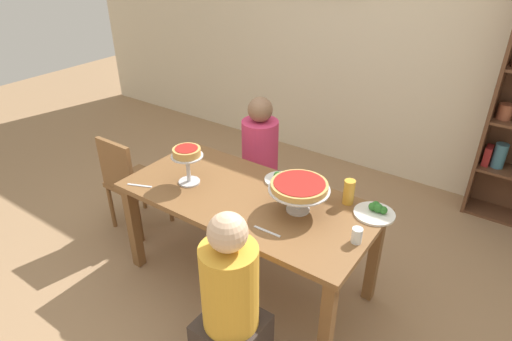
% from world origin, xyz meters
% --- Properties ---
extents(ground_plane, '(12.00, 12.00, 0.00)m').
position_xyz_m(ground_plane, '(0.00, 0.00, 0.00)').
color(ground_plane, '#9E7A56').
extents(rear_partition, '(8.00, 0.12, 2.80)m').
position_xyz_m(rear_partition, '(0.00, 2.20, 1.40)').
color(rear_partition, beige).
rests_on(rear_partition, ground_plane).
extents(dining_table, '(1.71, 0.82, 0.74)m').
position_xyz_m(dining_table, '(0.00, 0.00, 0.65)').
color(dining_table, brown).
rests_on(dining_table, ground_plane).
extents(diner_far_left, '(0.34, 0.34, 1.15)m').
position_xyz_m(diner_far_left, '(-0.37, 0.68, 0.49)').
color(diner_far_left, '#382D28').
rests_on(diner_far_left, ground_plane).
extents(diner_near_right, '(0.34, 0.34, 1.15)m').
position_xyz_m(diner_near_right, '(0.39, -0.69, 0.49)').
color(diner_near_right, '#382D28').
rests_on(diner_near_right, ground_plane).
extents(chair_head_west, '(0.40, 0.40, 0.87)m').
position_xyz_m(chair_head_west, '(-1.17, -0.04, 0.49)').
color(chair_head_west, brown).
rests_on(chair_head_west, ground_plane).
extents(deep_dish_pizza_stand, '(0.38, 0.38, 0.20)m').
position_xyz_m(deep_dish_pizza_stand, '(0.36, 0.05, 0.91)').
color(deep_dish_pizza_stand, silver).
rests_on(deep_dish_pizza_stand, dining_table).
extents(personal_pizza_stand, '(0.22, 0.22, 0.27)m').
position_xyz_m(personal_pizza_stand, '(-0.44, -0.09, 0.95)').
color(personal_pizza_stand, silver).
rests_on(personal_pizza_stand, dining_table).
extents(salad_plate_near_diner, '(0.23, 0.23, 0.07)m').
position_xyz_m(salad_plate_near_diner, '(0.07, 0.29, 0.76)').
color(salad_plate_near_diner, white).
rests_on(salad_plate_near_diner, dining_table).
extents(salad_plate_far_diner, '(0.26, 0.26, 0.07)m').
position_xyz_m(salad_plate_far_diner, '(0.77, 0.29, 0.76)').
color(salad_plate_far_diner, white).
rests_on(salad_plate_far_diner, dining_table).
extents(beer_glass_amber_tall, '(0.07, 0.07, 0.17)m').
position_xyz_m(beer_glass_amber_tall, '(0.58, 0.31, 0.82)').
color(beer_glass_amber_tall, gold).
rests_on(beer_glass_amber_tall, dining_table).
extents(water_glass_clear_near, '(0.06, 0.06, 0.09)m').
position_xyz_m(water_glass_clear_near, '(0.79, -0.03, 0.79)').
color(water_glass_clear_near, white).
rests_on(water_glass_clear_near, dining_table).
extents(cutlery_fork_near, '(0.17, 0.08, 0.00)m').
position_xyz_m(cutlery_fork_near, '(-0.69, -0.32, 0.74)').
color(cutlery_fork_near, silver).
rests_on(cutlery_fork_near, dining_table).
extents(cutlery_knife_near, '(0.18, 0.02, 0.00)m').
position_xyz_m(cutlery_knife_near, '(0.32, -0.24, 0.74)').
color(cutlery_knife_near, silver).
rests_on(cutlery_knife_near, dining_table).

